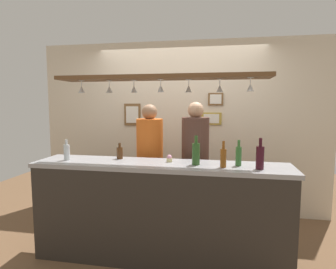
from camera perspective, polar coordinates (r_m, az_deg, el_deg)
The scene contains 23 objects.
ground_plane at distance 3.67m, azimuth -0.31°, elevation -20.81°, with size 8.00×8.00×0.00m, color brown.
back_wall at distance 4.37m, azimuth 2.45°, elevation 1.38°, with size 4.40×0.06×2.60m, color beige.
bar_counter at distance 2.94m, azimuth -2.26°, elevation -12.97°, with size 2.70×0.55×1.05m.
overhead_glass_rack at distance 2.99m, azimuth -1.46°, elevation 11.38°, with size 2.20×0.36×0.04m, color brown.
hanging_wineglass_far_left at distance 3.26m, azimuth -16.94°, elevation 8.72°, with size 0.07×0.07×0.13m.
hanging_wineglass_left at distance 3.18m, azimuth -11.69°, elevation 8.93°, with size 0.07×0.07×0.13m.
hanging_wineglass_center_left at distance 3.08m, azimuth -6.84°, elevation 9.10°, with size 0.07×0.07×0.13m.
hanging_wineglass_center at distance 2.94m, azimuth -1.47°, elevation 9.28°, with size 0.07×0.07×0.13m.
hanging_wineglass_center_right at distance 2.99m, azimuth 4.14°, elevation 9.22°, with size 0.07×0.07×0.13m.
hanging_wineglass_right at distance 2.95m, azimuth 10.33°, elevation 9.17°, with size 0.07×0.07×0.13m.
hanging_wineglass_far_right at distance 2.86m, azimuth 16.18°, elevation 9.12°, with size 0.07×0.07×0.13m.
person_left_orange_shirt at distance 3.68m, azimuth -3.67°, elevation -4.27°, with size 0.34×0.34×1.66m.
person_right_brown_shirt at distance 3.57m, azimuth 5.47°, elevation -4.29°, with size 0.34×0.34×1.69m.
bottle_soda_clear at distance 3.33m, azimuth -19.64°, elevation -3.29°, with size 0.06×0.06×0.23m.
bottle_beer_brown_stubby at distance 3.26m, azimuth -9.67°, elevation -3.60°, with size 0.07×0.07×0.18m.
bottle_champagne_green at distance 2.91m, azimuth 5.63°, elevation -3.77°, with size 0.08×0.08×0.30m.
bottle_beer_green_import at distance 2.95m, azimuth 13.96°, elevation -4.10°, with size 0.06×0.06×0.26m.
bottle_beer_amber_tall at distance 2.84m, azimuth 11.02°, elevation -4.49°, with size 0.06×0.06×0.26m.
bottle_wine_dark_red at distance 2.84m, azimuth 17.96°, elevation -4.31°, with size 0.08×0.08×0.30m.
cupcake at distance 3.05m, azimuth 0.28°, elevation -4.85°, with size 0.06×0.06×0.08m.
picture_frame_upper_small at distance 4.27m, azimuth 9.54°, elevation 7.01°, with size 0.22×0.02×0.18m.
picture_frame_lower_pair at distance 4.28m, azimuth 8.68°, elevation 3.17°, with size 0.30×0.02×0.18m.
picture_frame_caricature at distance 4.49m, azimuth -7.16°, elevation 3.99°, with size 0.26×0.02×0.34m.
Camera 1 is at (0.63, -3.21, 1.67)m, focal length 30.40 mm.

